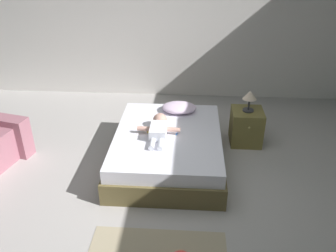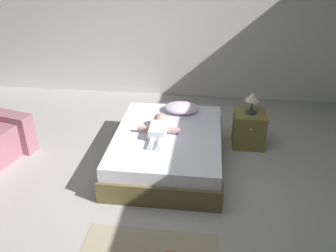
{
  "view_description": "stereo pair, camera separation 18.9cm",
  "coord_description": "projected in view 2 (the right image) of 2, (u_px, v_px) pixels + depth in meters",
  "views": [
    {
      "loc": [
        0.34,
        -2.93,
        2.54
      ],
      "look_at": [
        0.08,
        0.78,
        0.52
      ],
      "focal_mm": 37.57,
      "sensor_mm": 36.0,
      "label": 1
    },
    {
      "loc": [
        0.52,
        -2.91,
        2.54
      ],
      "look_at": [
        0.08,
        0.78,
        0.52
      ],
      "focal_mm": 37.57,
      "sensor_mm": 36.0,
      "label": 2
    }
  ],
  "objects": [
    {
      "name": "pillow",
      "position": [
        181.0,
        108.0,
        4.77
      ],
      "size": [
        0.47,
        0.35,
        0.12
      ],
      "color": "silver",
      "rests_on": "bed"
    },
    {
      "name": "wall_behind_bed",
      "position": [
        179.0,
        12.0,
        5.73
      ],
      "size": [
        8.0,
        0.12,
        2.9
      ],
      "primitive_type": "cube",
      "color": "silver",
      "rests_on": "ground_plane"
    },
    {
      "name": "ground_plane",
      "position": [
        152.0,
        202.0,
        3.8
      ],
      "size": [
        8.0,
        8.0,
        0.0
      ],
      "primitive_type": "plane",
      "color": "#ABA6A3"
    },
    {
      "name": "bed",
      "position": [
        168.0,
        148.0,
        4.38
      ],
      "size": [
        1.34,
        1.75,
        0.42
      ],
      "color": "brown",
      "rests_on": "ground_plane"
    },
    {
      "name": "baby",
      "position": [
        159.0,
        128.0,
        4.25
      ],
      "size": [
        0.52,
        0.67,
        0.18
      ],
      "color": "white",
      "rests_on": "bed"
    },
    {
      "name": "toothbrush",
      "position": [
        178.0,
        132.0,
        4.29
      ],
      "size": [
        0.03,
        0.14,
        0.02
      ],
      "color": "#3A82E8",
      "rests_on": "bed"
    },
    {
      "name": "lamp",
      "position": [
        252.0,
        98.0,
        4.54
      ],
      "size": [
        0.18,
        0.18,
        0.29
      ],
      "color": "#333338",
      "rests_on": "nightstand"
    },
    {
      "name": "nightstand",
      "position": [
        249.0,
        129.0,
        4.76
      ],
      "size": [
        0.42,
        0.45,
        0.48
      ],
      "color": "olive",
      "rests_on": "ground_plane"
    },
    {
      "name": "toy_block",
      "position": [
        150.0,
        130.0,
        4.29
      ],
      "size": [
        0.09,
        0.09,
        0.07
      ],
      "color": "gold",
      "rests_on": "bed"
    }
  ]
}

